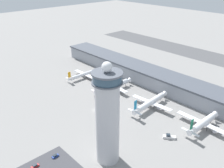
% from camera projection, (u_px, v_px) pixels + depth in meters
% --- Properties ---
extents(ground_plane, '(1000.00, 1000.00, 0.00)m').
position_uv_depth(ground_plane, '(94.00, 110.00, 193.44)').
color(ground_plane, gray).
extents(terminal_building, '(233.31, 25.00, 14.39)m').
position_uv_depth(terminal_building, '(152.00, 77.00, 233.31)').
color(terminal_building, '#9399A3').
rests_on(terminal_building, ground).
extents(runway_strip, '(349.97, 44.00, 0.01)m').
position_uv_depth(runway_strip, '(211.00, 57.00, 306.67)').
color(runway_strip, '#515154').
rests_on(runway_strip, ground).
extents(control_tower, '(15.94, 15.94, 59.69)m').
position_uv_depth(control_tower, '(107.00, 117.00, 132.56)').
color(control_tower, '#BCBCC1').
rests_on(control_tower, ground).
extents(airplane_gate_alpha, '(31.71, 38.32, 11.14)m').
position_uv_depth(airplane_gate_alpha, '(85.00, 74.00, 248.79)').
color(airplane_gate_alpha, white).
rests_on(airplane_gate_alpha, ground).
extents(airplane_gate_bravo, '(30.66, 41.23, 14.24)m').
position_uv_depth(airplane_gate_bravo, '(114.00, 86.00, 222.19)').
color(airplane_gate_bravo, silver).
rests_on(airplane_gate_bravo, ground).
extents(airplane_gate_charlie, '(35.93, 42.24, 14.26)m').
position_uv_depth(airplane_gate_charlie, '(151.00, 102.00, 194.96)').
color(airplane_gate_charlie, white).
rests_on(airplane_gate_charlie, ground).
extents(airplane_gate_delta, '(41.15, 33.95, 14.54)m').
position_uv_depth(airplane_gate_delta, '(203.00, 123.00, 169.09)').
color(airplane_gate_delta, white).
rests_on(airplane_gate_delta, ground).
extents(service_truck_catering, '(4.19, 8.31, 2.73)m').
position_uv_depth(service_truck_catering, '(109.00, 113.00, 188.09)').
color(service_truck_catering, black).
rests_on(service_truck_catering, ground).
extents(service_truck_fuel, '(7.45, 4.87, 3.04)m').
position_uv_depth(service_truck_fuel, '(96.00, 82.00, 238.24)').
color(service_truck_fuel, black).
rests_on(service_truck_fuel, ground).
extents(service_truck_baggage, '(7.90, 7.08, 2.99)m').
position_uv_depth(service_truck_baggage, '(169.00, 137.00, 161.49)').
color(service_truck_baggage, black).
rests_on(service_truck_baggage, ground).
extents(car_green_van, '(1.94, 4.31, 1.56)m').
position_uv_depth(car_green_van, '(55.00, 156.00, 145.70)').
color(car_green_van, black).
rests_on(car_green_van, ground).
extents(car_grey_coupe, '(1.80, 4.59, 1.53)m').
position_uv_depth(car_grey_coupe, '(35.00, 166.00, 138.35)').
color(car_grey_coupe, black).
rests_on(car_grey_coupe, ground).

